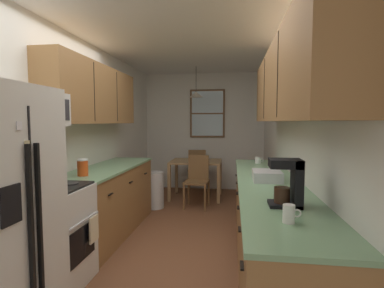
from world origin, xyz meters
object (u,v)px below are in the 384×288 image
(storage_canister, at_px, (83,167))
(mug_by_coffeemaker, at_px, (258,160))
(table_serving_bowl, at_px, (198,159))
(mug_spare, at_px, (289,214))
(stove_range, at_px, (48,237))
(coffee_maker, at_px, (290,182))
(dish_rack, at_px, (267,176))
(microwave_over_range, at_px, (31,109))
(dining_chair_near, at_px, (197,178))
(trash_bin, at_px, (155,190))
(dining_chair_far, at_px, (197,168))
(dining_table, at_px, (196,166))

(storage_canister, height_order, mug_by_coffeemaker, storage_canister)
(table_serving_bowl, bearing_deg, mug_spare, -75.88)
(stove_range, bearing_deg, coffee_maker, -7.06)
(dish_rack, bearing_deg, microwave_over_range, -162.52)
(coffee_maker, height_order, dish_rack, coffee_maker)
(dining_chair_near, relative_size, trash_bin, 1.43)
(dining_chair_near, height_order, mug_spare, mug_spare)
(dining_chair_far, xyz_separation_m, table_serving_bowl, (0.08, -0.54, 0.27))
(dining_table, height_order, dish_rack, dish_rack)
(microwave_over_range, xyz_separation_m, dining_chair_near, (1.13, 2.72, -1.10))
(dining_chair_near, height_order, trash_bin, dining_chair_near)
(microwave_over_range, distance_m, mug_by_coffeemaker, 2.92)
(table_serving_bowl, bearing_deg, storage_canister, -109.45)
(stove_range, bearing_deg, trash_bin, 83.42)
(dining_chair_near, xyz_separation_m, table_serving_bowl, (-0.06, 0.65, 0.27))
(dining_table, height_order, coffee_maker, coffee_maker)
(trash_bin, relative_size, mug_by_coffeemaker, 5.15)
(coffee_maker, bearing_deg, dish_rack, 93.27)
(stove_range, distance_m, mug_spare, 2.11)
(storage_canister, bearing_deg, dining_chair_far, 74.88)
(mug_spare, xyz_separation_m, table_serving_bowl, (-1.00, 3.99, -0.19))
(stove_range, height_order, storage_canister, stove_range)
(trash_bin, distance_m, table_serving_bowl, 1.15)
(dining_table, bearing_deg, microwave_over_range, -107.28)
(dish_rack, bearing_deg, dining_table, 111.53)
(dining_table, distance_m, mug_by_coffeemaker, 1.79)
(trash_bin, xyz_separation_m, storage_canister, (-0.30, -1.89, 0.68))
(storage_canister, relative_size, dish_rack, 0.54)
(dining_chair_near, xyz_separation_m, trash_bin, (-0.72, -0.17, -0.19))
(stove_range, distance_m, trash_bin, 2.57)
(microwave_over_range, distance_m, table_serving_bowl, 3.64)
(mug_spare, bearing_deg, storage_canister, 147.18)
(mug_spare, bearing_deg, trash_bin, 117.78)
(dining_chair_near, bearing_deg, trash_bin, -166.47)
(dining_chair_far, height_order, table_serving_bowl, dining_chair_far)
(mug_spare, bearing_deg, dining_chair_near, 105.75)
(dining_chair_far, bearing_deg, coffee_maker, -74.61)
(trash_bin, bearing_deg, microwave_over_range, -99.09)
(storage_canister, xyz_separation_m, mug_spare, (1.96, -1.27, -0.04))
(microwave_over_range, distance_m, dining_table, 3.62)
(dining_chair_near, bearing_deg, mug_spare, -74.25)
(trash_bin, distance_m, storage_canister, 2.03)
(storage_canister, bearing_deg, table_serving_bowl, 70.55)
(microwave_over_range, height_order, dish_rack, microwave_over_range)
(trash_bin, xyz_separation_m, table_serving_bowl, (0.66, 0.83, 0.45))
(microwave_over_range, bearing_deg, dining_table, 72.72)
(mug_by_coffeemaker, bearing_deg, coffee_maker, -89.08)
(storage_canister, bearing_deg, trash_bin, 80.98)
(mug_by_coffeemaker, distance_m, mug_spare, 2.53)
(stove_range, distance_m, dining_table, 3.45)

